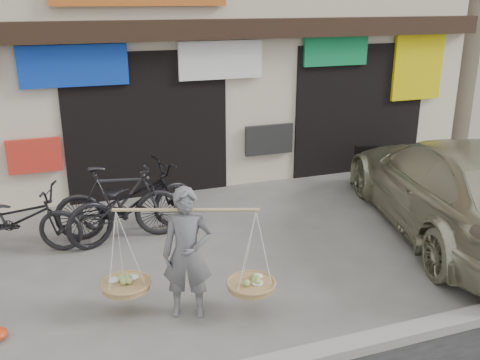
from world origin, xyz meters
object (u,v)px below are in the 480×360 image
object	(u,v)px
street_vendor	(188,259)
suv	(455,186)
bike_1	(119,202)
bike_2	(133,202)
bike_0	(17,219)

from	to	relation	value
street_vendor	suv	bearing A→B (deg)	30.71
street_vendor	suv	distance (m)	4.67
bike_1	bike_2	world-z (taller)	bike_1
street_vendor	bike_2	size ratio (longest dim) A/B	0.89
bike_2	suv	xyz separation A→B (m)	(4.83, -1.55, 0.19)
street_vendor	bike_0	size ratio (longest dim) A/B	1.02
bike_0	suv	bearing A→B (deg)	-84.59
bike_1	suv	xyz separation A→B (m)	(5.04, -1.56, 0.17)
bike_0	suv	xyz separation A→B (m)	(6.52, -1.62, 0.26)
bike_2	bike_0	bearing A→B (deg)	68.83
bike_0	bike_1	size ratio (longest dim) A/B	0.97
bike_1	street_vendor	bearing A→B (deg)	-158.75
street_vendor	bike_1	size ratio (longest dim) A/B	0.99
street_vendor	bike_2	xyz separation A→B (m)	(-0.25, 2.44, -0.15)
street_vendor	suv	xyz separation A→B (m)	(4.58, 0.89, 0.04)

